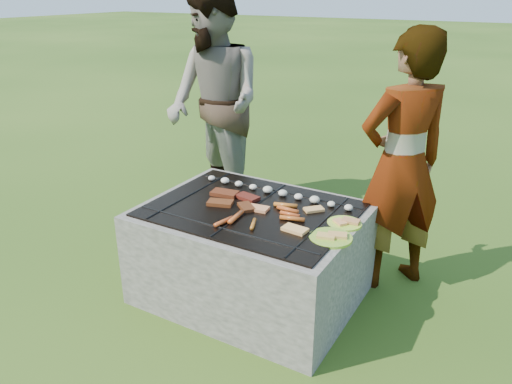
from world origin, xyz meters
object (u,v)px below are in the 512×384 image
cook (402,165)px  bystander (214,105)px  plate_near (331,237)px  fire_pit (252,256)px  plate_far (345,223)px

cook → bystander: 1.72m
plate_near → fire_pit: bearing=168.6°
plate_near → bystander: (-1.52, 1.11, 0.34)m
bystander → plate_near: bearing=-10.1°
bystander → cook: bearing=13.4°
plate_far → cook: bearing=73.1°
fire_pit → cook: cook is taller
cook → plate_far: bearing=24.2°
fire_pit → bystander: 1.54m
fire_pit → cook: bearing=40.6°
fire_pit → plate_far: bearing=9.4°
fire_pit → plate_far: (0.56, 0.09, 0.33)m
fire_pit → bystander: (-0.96, 1.00, 0.67)m
plate_near → cook: bearing=77.6°
plate_far → fire_pit: bearing=-170.6°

